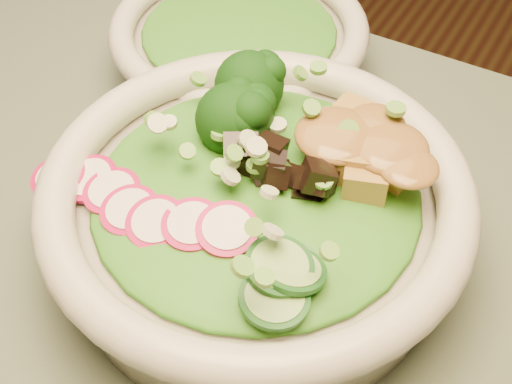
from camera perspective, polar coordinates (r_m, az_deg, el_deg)
The scene contains 11 objects.
salad_bowl at distance 0.51m, azimuth 0.00°, elevation -1.65°, with size 0.30×0.30×0.08m.
side_bowl at distance 0.67m, azimuth -1.33°, elevation 11.68°, with size 0.24×0.24×0.06m.
lettuce_bed at distance 0.49m, azimuth 0.00°, elevation 0.08°, with size 0.23×0.23×0.03m, color #236715.
side_lettuce at distance 0.66m, azimuth -1.35°, elevation 12.96°, with size 0.16×0.16×0.02m, color #236715.
broccoli_florets at distance 0.53m, azimuth -2.35°, elevation 6.82°, with size 0.09×0.08×0.05m, color black, non-canonical shape.
radish_slices at distance 0.48m, azimuth -8.59°, elevation -1.55°, with size 0.12×0.05×0.02m, color #AB0D47, non-canonical shape.
cucumber_slices at distance 0.43m, azimuth 2.43°, elevation -5.50°, with size 0.08×0.08×0.04m, color #91B866, non-canonical shape.
mushroom_heap at distance 0.48m, azimuth 1.57°, elevation 1.74°, with size 0.08×0.08×0.05m, color black, non-canonical shape.
tofu_cubes at distance 0.50m, azimuth 7.98°, elevation 2.66°, with size 0.10×0.07×0.04m, color #A47C36, non-canonical shape.
peanut_sauce at distance 0.49m, azimuth 8.15°, elevation 3.89°, with size 0.08×0.06×0.02m, color brown.
scallion_garnish at distance 0.47m, azimuth -0.00°, elevation 2.38°, with size 0.22×0.22×0.03m, color #63A53A, non-canonical shape.
Camera 1 is at (0.18, -0.20, 1.18)m, focal length 50.00 mm.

